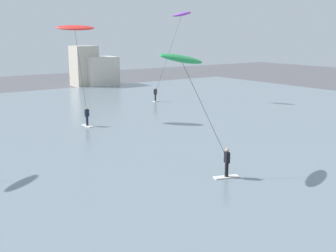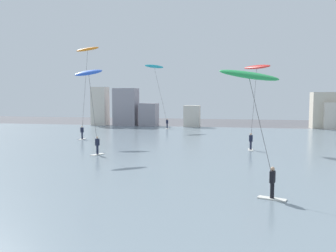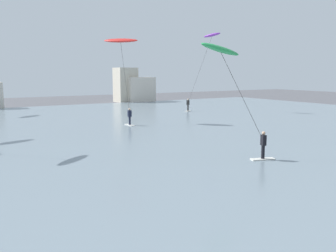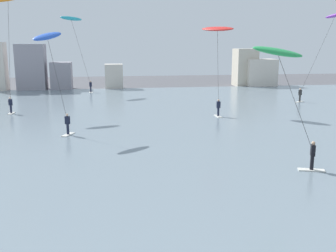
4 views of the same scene
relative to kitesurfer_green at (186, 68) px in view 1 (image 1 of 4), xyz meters
The scene contains 4 objects.
water_bay 15.12m from the kitesurfer_green, 106.91° to the left, with size 84.00×52.00×0.10m, color slate.
kitesurfer_green is the anchor object (origin of this frame).
kitesurfer_purple 25.65m from the kitesurfer_green, 54.12° to the left, with size 4.38×3.03×10.18m.
kitesurfer_red 16.93m from the kitesurfer_green, 86.77° to the left, with size 3.31×5.48×8.55m.
Camera 1 is at (-10.08, -1.11, 7.77)m, focal length 44.68 mm.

